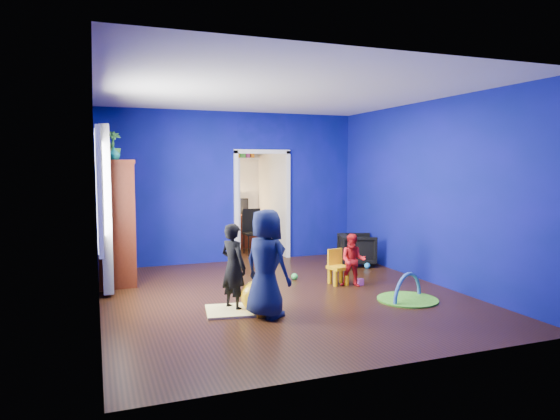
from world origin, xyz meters
name	(u,v)px	position (x,y,z in m)	size (l,w,h in m)	color
floor	(283,295)	(0.00, 0.00, 0.00)	(5.00, 5.50, 0.01)	black
ceiling	(283,92)	(0.00, 0.00, 2.90)	(5.00, 5.50, 0.01)	white
wall_back	(233,187)	(0.00, 2.75, 1.45)	(5.00, 0.02, 2.90)	navy
wall_front	(390,213)	(0.00, -2.75, 1.45)	(5.00, 0.02, 2.90)	navy
wall_left	(96,200)	(-2.50, 0.00, 1.45)	(0.02, 5.50, 2.90)	navy
wall_right	(429,192)	(2.50, 0.00, 1.45)	(0.02, 5.50, 2.90)	navy
alcove	(249,194)	(0.60, 3.62, 1.25)	(1.00, 1.75, 2.50)	silver
armchair	(357,250)	(2.07, 1.54, 0.30)	(0.63, 0.65, 0.59)	black
child_black	(233,267)	(-0.86, -0.45, 0.57)	(0.41, 0.27, 1.13)	black
child_navy	(266,263)	(-0.56, -0.89, 0.67)	(0.66, 0.43, 1.35)	#0E1435
toddler_red	(353,260)	(1.20, 0.10, 0.41)	(0.40, 0.31, 0.82)	red
vase	(114,154)	(-2.22, 1.42, 2.05)	(0.18, 0.18, 0.19)	#0C5A65
potted_plant	(112,145)	(-2.22, 1.94, 2.20)	(0.26, 0.26, 0.47)	#378831
tv_armoire	(115,221)	(-2.22, 1.72, 0.98)	(0.58, 1.14, 1.96)	#3E110A
crt_tv	(118,219)	(-2.18, 1.72, 1.02)	(0.46, 0.70, 0.54)	silver
yellow_blanket	(236,310)	(-0.86, -0.55, 0.01)	(0.75, 0.60, 0.03)	#F2E07A
hopper_ball	(256,296)	(-0.61, -0.64, 0.20)	(0.41, 0.41, 0.41)	yellow
kid_chair	(338,269)	(1.05, 0.30, 0.25)	(0.28, 0.28, 0.50)	yellow
play_mat	(407,299)	(1.53, -0.87, 0.01)	(0.84, 0.84, 0.02)	green
toy_arch	(407,299)	(1.53, -0.87, 0.02)	(0.75, 0.75, 0.05)	#3F8CD8
window_left	(97,190)	(-2.48, 0.35, 1.55)	(0.03, 0.95, 1.55)	white
curtain	(106,209)	(-2.37, 0.90, 1.25)	(0.14, 0.42, 2.40)	slate
doorway	(262,207)	(0.60, 2.75, 1.05)	(1.16, 0.10, 2.10)	white
study_desk	(241,231)	(0.60, 4.26, 0.38)	(0.88, 0.44, 0.75)	#3D140A
desk_monitor	(240,205)	(0.60, 4.38, 0.95)	(0.40, 0.05, 0.32)	black
desk_lamp	(228,207)	(0.32, 4.32, 0.93)	(0.14, 0.14, 0.14)	#FFD88C
folding_chair	(254,233)	(0.60, 3.30, 0.46)	(0.40, 0.40, 0.92)	black
book_shelf	(239,159)	(0.60, 4.37, 2.02)	(0.88, 0.24, 0.04)	white
toy_0	(367,265)	(2.10, 1.20, 0.06)	(0.11, 0.11, 0.11)	#2690DB
toy_1	(261,313)	(-0.63, -0.88, 0.05)	(0.10, 0.08, 0.10)	orange
toy_2	(295,276)	(0.53, 0.85, 0.06)	(0.11, 0.11, 0.11)	green
toy_3	(360,282)	(1.35, 0.14, 0.05)	(0.10, 0.08, 0.10)	#D44FA6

